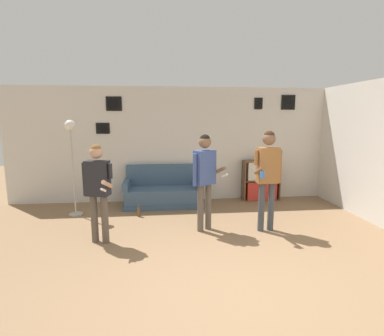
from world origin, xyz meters
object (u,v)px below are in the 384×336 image
Objects in this scene: person_player_foreground_left at (98,184)px; person_watcher_holding_cup at (268,170)px; bookshelf at (261,180)px; bottle_on_floor at (139,212)px; couch at (163,192)px; floor_lamp at (72,148)px; drinking_cup at (266,158)px; person_player_foreground_center at (205,172)px.

person_player_foreground_left is 0.90× the size of person_watcher_holding_cup.
bottle_on_floor is at bearing -161.39° from bookshelf.
person_player_foreground_left reaches higher than couch.
person_watcher_holding_cup is (3.61, -1.24, -0.30)m from floor_lamp.
couch is at bearing 135.22° from person_watcher_holding_cup.
bookshelf is 2.15m from person_watcher_holding_cup.
bottle_on_floor is at bearing -123.28° from couch.
person_watcher_holding_cup is (1.80, -1.78, 0.81)m from couch.
drinking_cup is (0.69, 1.98, -0.09)m from person_watcher_holding_cup.
person_watcher_holding_cup is at bearing -23.57° from bottle_on_floor.
bookshelf is at bearing 18.61° from bottle_on_floor.
person_player_foreground_center is at bearing -132.04° from bookshelf.
bookshelf is at bearing 10.00° from floor_lamp.
drinking_cup is (4.31, 0.74, -0.38)m from floor_lamp.
floor_lamp is 1.23× the size of person_player_foreground_left.
person_player_foreground_left is at bearing -148.09° from drinking_cup.
bottle_on_floor is at bearing -162.04° from drinking_cup.
person_player_foreground_left is at bearing -147.24° from bookshelf.
drinking_cup reaches higher than bottle_on_floor.
floor_lamp is 21.34× the size of drinking_cup.
floor_lamp is at bearing 118.09° from person_player_foreground_left.
floor_lamp is at bearing 156.43° from person_player_foreground_center.
bottle_on_floor is 2.66× the size of drinking_cup.
couch is 2.39m from bookshelf.
drinking_cup is (3.53, 2.20, 0.05)m from person_player_foreground_left.
person_player_foreground_center is 2.56m from drinking_cup.
person_player_foreground_left is at bearing -113.30° from bottle_on_floor.
bookshelf is 3.07m from bottle_on_floor.
person_player_foreground_left is at bearing -61.91° from floor_lamp.
person_player_foreground_center is at bearing 172.83° from person_watcher_holding_cup.
couch is at bearing -175.31° from bookshelf.
bottle_on_floor is at bearing 66.70° from person_player_foreground_left.
bookshelf is 4.01× the size of bottle_on_floor.
bookshelf is 4.09m from person_player_foreground_left.
bookshelf is 4.35m from floor_lamp.
bookshelf is 10.66× the size of drinking_cup.
floor_lamp is 2.78m from person_player_foreground_center.
drinking_cup is at bearing 4.49° from couch.
person_watcher_holding_cup reaches higher than bottle_on_floor.
person_player_foreground_left is (-3.41, -2.20, 0.48)m from bookshelf.
bookshelf is at bearing 47.96° from person_player_foreground_center.
person_watcher_holding_cup is 19.44× the size of drinking_cup.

